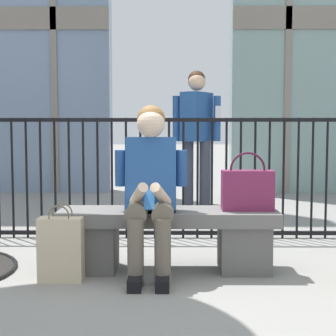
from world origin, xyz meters
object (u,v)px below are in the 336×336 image
object	(u,v)px
seated_person_with_phone	(151,185)
shopping_bag	(61,248)
bystander_at_railing	(197,132)
handbag_on_bench	(247,189)
stone_bench	(168,234)

from	to	relation	value
seated_person_with_phone	shopping_bag	size ratio (longest dim) A/B	2.28
seated_person_with_phone	shopping_bag	distance (m)	0.76
shopping_bag	bystander_at_railing	bearing A→B (deg)	67.01
handbag_on_bench	bystander_at_railing	distance (m)	2.25
bystander_at_railing	handbag_on_bench	bearing A→B (deg)	-83.01
stone_bench	handbag_on_bench	bearing A→B (deg)	-0.99
seated_person_with_phone	shopping_bag	bearing A→B (deg)	-166.98
stone_bench	bystander_at_railing	xyz separation A→B (m)	(0.31, 2.18, 0.73)
seated_person_with_phone	shopping_bag	xyz separation A→B (m)	(-0.61, -0.14, -0.43)
stone_bench	seated_person_with_phone	size ratio (longest dim) A/B	1.32
shopping_bag	bystander_at_railing	distance (m)	2.78
handbag_on_bench	shopping_bag	xyz separation A→B (m)	(-1.31, -0.26, -0.38)
seated_person_with_phone	handbag_on_bench	world-z (taller)	seated_person_with_phone
stone_bench	shopping_bag	distance (m)	0.78
seated_person_with_phone	bystander_at_railing	bearing A→B (deg)	79.43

